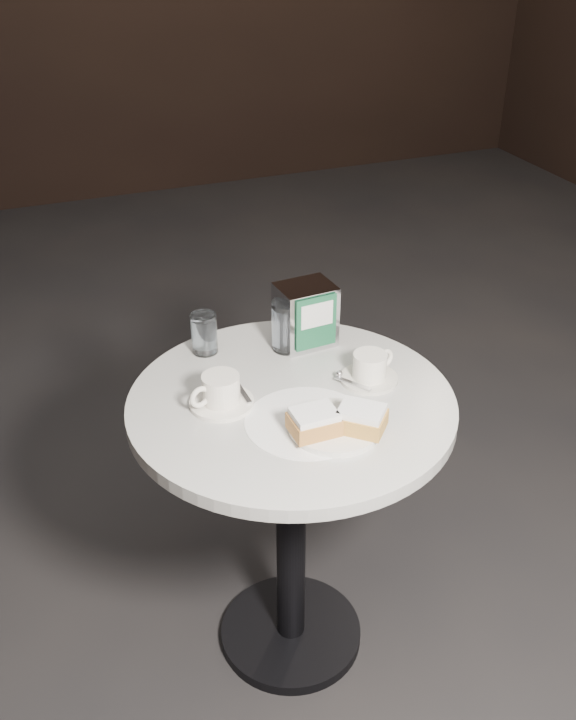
{
  "coord_description": "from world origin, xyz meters",
  "views": [
    {
      "loc": [
        -0.52,
        -1.31,
        1.7
      ],
      "look_at": [
        0.0,
        0.02,
        0.83
      ],
      "focal_mm": 40.0,
      "sensor_mm": 36.0,
      "label": 1
    }
  ],
  "objects_px": {
    "water_glass_right": "(288,326)",
    "coffee_cup_left": "(220,393)",
    "coffee_cup_right": "(370,369)",
    "beignet_plate": "(336,423)",
    "cafe_table": "(291,472)",
    "water_glass_left": "(204,334)",
    "napkin_dispenser": "(306,315)"
  },
  "relations": [
    {
      "from": "water_glass_right",
      "to": "coffee_cup_left",
      "type": "bearing_deg",
      "value": -142.06
    },
    {
      "from": "coffee_cup_left",
      "to": "coffee_cup_right",
      "type": "distance_m",
      "value": 0.33
    },
    {
      "from": "water_glass_right",
      "to": "coffee_cup_right",
      "type": "bearing_deg",
      "value": -59.24
    },
    {
      "from": "beignet_plate",
      "to": "cafe_table",
      "type": "bearing_deg",
      "value": 104.79
    },
    {
      "from": "beignet_plate",
      "to": "water_glass_right",
      "type": "bearing_deg",
      "value": 84.67
    },
    {
      "from": "cafe_table",
      "to": "water_glass_right",
      "type": "distance_m",
      "value": 0.33
    },
    {
      "from": "water_glass_left",
      "to": "napkin_dispenser",
      "type": "bearing_deg",
      "value": -11.66
    },
    {
      "from": "cafe_table",
      "to": "coffee_cup_left",
      "type": "xyz_separation_m",
      "value": [
        -0.15,
        0.03,
        0.23
      ]
    },
    {
      "from": "water_glass_left",
      "to": "napkin_dispenser",
      "type": "distance_m",
      "value": 0.24
    },
    {
      "from": "cafe_table",
      "to": "coffee_cup_right",
      "type": "height_order",
      "value": "coffee_cup_right"
    },
    {
      "from": "cafe_table",
      "to": "coffee_cup_left",
      "type": "bearing_deg",
      "value": 167.29
    },
    {
      "from": "coffee_cup_right",
      "to": "water_glass_right",
      "type": "height_order",
      "value": "water_glass_right"
    },
    {
      "from": "cafe_table",
      "to": "napkin_dispenser",
      "type": "bearing_deg",
      "value": 60.48
    },
    {
      "from": "coffee_cup_left",
      "to": "water_glass_left",
      "type": "distance_m",
      "value": 0.23
    },
    {
      "from": "cafe_table",
      "to": "beignet_plate",
      "type": "xyz_separation_m",
      "value": [
        0.04,
        -0.15,
        0.22
      ]
    },
    {
      "from": "beignet_plate",
      "to": "coffee_cup_right",
      "type": "bearing_deg",
      "value": 45.58
    },
    {
      "from": "coffee_cup_left",
      "to": "napkin_dispenser",
      "type": "xyz_separation_m",
      "value": [
        0.26,
        0.18,
        0.04
      ]
    },
    {
      "from": "coffee_cup_left",
      "to": "napkin_dispenser",
      "type": "height_order",
      "value": "napkin_dispenser"
    },
    {
      "from": "napkin_dispenser",
      "to": "cafe_table",
      "type": "bearing_deg",
      "value": -124.07
    },
    {
      "from": "beignet_plate",
      "to": "napkin_dispenser",
      "type": "xyz_separation_m",
      "value": [
        0.08,
        0.35,
        0.05
      ]
    },
    {
      "from": "coffee_cup_left",
      "to": "water_glass_right",
      "type": "height_order",
      "value": "water_glass_right"
    },
    {
      "from": "coffee_cup_left",
      "to": "water_glass_right",
      "type": "xyz_separation_m",
      "value": [
        0.22,
        0.17,
        0.03
      ]
    },
    {
      "from": "beignet_plate",
      "to": "napkin_dispenser",
      "type": "relative_size",
      "value": 1.57
    },
    {
      "from": "beignet_plate",
      "to": "water_glass_right",
      "type": "relative_size",
      "value": 1.94
    },
    {
      "from": "beignet_plate",
      "to": "coffee_cup_right",
      "type": "distance_m",
      "value": 0.21
    },
    {
      "from": "water_glass_left",
      "to": "beignet_plate",
      "type": "bearing_deg",
      "value": -69.19
    },
    {
      "from": "water_glass_left",
      "to": "napkin_dispenser",
      "type": "height_order",
      "value": "napkin_dispenser"
    },
    {
      "from": "beignet_plate",
      "to": "coffee_cup_right",
      "type": "height_order",
      "value": "coffee_cup_right"
    },
    {
      "from": "coffee_cup_right",
      "to": "water_glass_left",
      "type": "distance_m",
      "value": 0.39
    },
    {
      "from": "cafe_table",
      "to": "water_glass_left",
      "type": "relative_size",
      "value": 7.68
    },
    {
      "from": "beignet_plate",
      "to": "water_glass_right",
      "type": "height_order",
      "value": "water_glass_right"
    },
    {
      "from": "coffee_cup_right",
      "to": "water_glass_right",
      "type": "distance_m",
      "value": 0.23
    }
  ]
}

